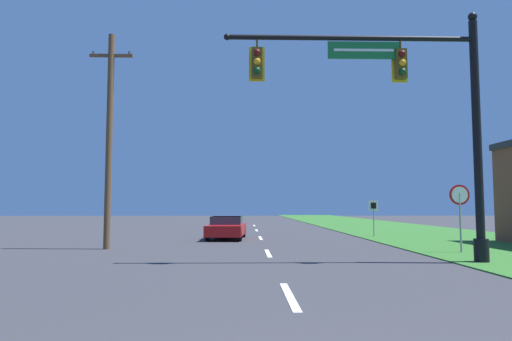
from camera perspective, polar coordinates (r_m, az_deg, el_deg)
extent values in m
cube|color=#2D6626|center=(34.91, 17.71, -7.09)|extent=(10.00, 110.00, 0.04)
cube|color=silver|center=(9.17, 4.20, -15.37)|extent=(0.16, 2.80, 0.01)
cube|color=silver|center=(17.07, 1.52, -10.31)|extent=(0.16, 2.80, 0.01)
cube|color=silver|center=(25.04, 0.56, -8.45)|extent=(0.16, 2.80, 0.01)
cube|color=silver|center=(33.02, 0.07, -7.49)|extent=(0.16, 2.80, 0.01)
cube|color=silver|center=(41.01, -0.23, -6.90)|extent=(0.16, 2.80, 0.01)
cylinder|color=black|center=(15.78, 26.35, -8.93)|extent=(0.44, 0.44, 0.70)
cylinder|color=black|center=(15.86, 25.91, 3.58)|extent=(0.26, 0.26, 7.60)
sphere|color=black|center=(16.84, 25.44, 16.97)|extent=(0.28, 0.28, 0.28)
cylinder|color=black|center=(15.29, 11.79, 15.90)|extent=(7.83, 0.16, 0.16)
sphere|color=black|center=(14.92, -3.64, 16.32)|extent=(0.21, 0.21, 0.21)
cube|color=#196B33|center=(15.25, 13.30, 14.40)|extent=(2.27, 0.06, 0.55)
cube|color=white|center=(15.21, 13.33, 14.45)|extent=(1.91, 0.01, 0.08)
cylinder|color=#4C4214|center=(14.86, 0.12, 15.69)|extent=(0.06, 0.06, 0.35)
cube|color=yellow|center=(14.77, 0.10, 13.15)|extent=(0.50, 0.03, 1.11)
cube|color=#4C4214|center=(14.65, 0.12, 13.30)|extent=(0.34, 0.24, 0.95)
sphere|color=#4C0F0C|center=(14.60, 0.13, 14.54)|extent=(0.22, 0.22, 0.22)
sphere|color=orange|center=(14.51, 0.14, 13.47)|extent=(0.22, 0.22, 0.22)
sphere|color=#0F3D19|center=(14.43, 0.14, 12.40)|extent=(0.22, 0.22, 0.22)
cylinder|color=#4C4214|center=(15.65, 17.59, 14.85)|extent=(0.06, 0.06, 0.35)
cube|color=yellow|center=(15.57, 17.48, 12.43)|extent=(0.50, 0.03, 1.11)
cube|color=#4C4214|center=(15.45, 17.65, 12.57)|extent=(0.34, 0.24, 0.95)
sphere|color=#4C0F0C|center=(15.41, 17.80, 13.73)|extent=(0.22, 0.22, 0.22)
sphere|color=orange|center=(15.32, 17.82, 12.72)|extent=(0.22, 0.22, 0.22)
sphere|color=#0F3D19|center=(15.24, 17.85, 11.69)|extent=(0.22, 0.22, 0.22)
cylinder|color=black|center=(26.00, -1.58, -7.61)|extent=(0.22, 0.64, 0.64)
cylinder|color=black|center=(26.15, -5.11, -7.58)|extent=(0.22, 0.64, 0.64)
cylinder|color=black|center=(22.95, -2.06, -8.03)|extent=(0.22, 0.64, 0.64)
cylinder|color=black|center=(23.11, -6.06, -7.98)|extent=(0.22, 0.64, 0.64)
cube|color=#AD1414|center=(24.53, -3.68, -7.37)|extent=(2.08, 4.57, 0.55)
cube|color=#283342|center=(24.62, -3.65, -6.23)|extent=(1.71, 1.97, 0.42)
cube|color=#AD1414|center=(24.62, -3.65, -5.81)|extent=(1.67, 1.93, 0.06)
cube|color=#B71414|center=(22.34, -4.24, -7.50)|extent=(1.67, 0.16, 0.14)
cylinder|color=gray|center=(18.66, 24.18, -5.93)|extent=(0.07, 0.07, 2.20)
cylinder|color=red|center=(18.66, 24.08, -2.79)|extent=(0.76, 0.04, 0.76)
cylinder|color=white|center=(18.64, 24.12, -2.79)|extent=(0.61, 0.01, 0.61)
cylinder|color=gray|center=(26.84, 14.50, -5.83)|extent=(0.06, 0.06, 2.00)
cube|color=white|center=(26.83, 14.46, -4.27)|extent=(0.55, 0.04, 0.60)
cube|color=black|center=(26.81, 14.48, -4.27)|extent=(0.31, 0.01, 0.34)
cylinder|color=brown|center=(19.87, -17.89, 3.66)|extent=(0.26, 0.26, 8.96)
cube|color=brown|center=(20.67, -17.64, 13.53)|extent=(1.80, 0.12, 0.12)
cylinder|color=#333338|center=(20.92, -19.66, 13.70)|extent=(0.08, 0.08, 0.12)
cylinder|color=#333338|center=(20.51, -15.56, 13.97)|extent=(0.08, 0.08, 0.12)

